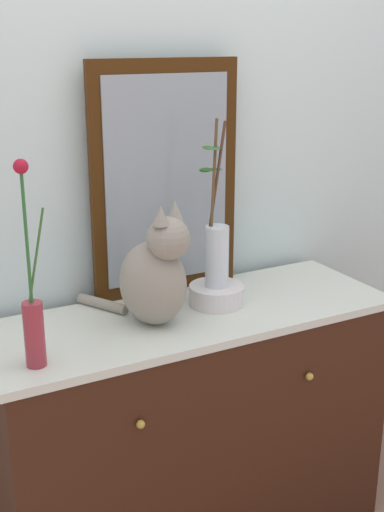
# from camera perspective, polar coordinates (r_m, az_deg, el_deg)

# --- Properties ---
(wall_back) EXTENTS (4.40, 0.08, 2.60)m
(wall_back) POSITION_cam_1_polar(r_m,az_deg,el_deg) (2.18, -3.79, 9.79)
(wall_back) COLOR silver
(wall_back) RESTS_ON ground_plane
(sideboard) EXTENTS (1.27, 0.47, 0.82)m
(sideboard) POSITION_cam_1_polar(r_m,az_deg,el_deg) (2.24, 0.00, -14.45)
(sideboard) COLOR #361A0E
(sideboard) RESTS_ON ground_plane
(mirror_leaning) EXTENTS (0.50, 0.03, 0.74)m
(mirror_leaning) POSITION_cam_1_polar(r_m,az_deg,el_deg) (2.12, -2.25, 6.49)
(mirror_leaning) COLOR #3B1E07
(mirror_leaning) RESTS_ON sideboard
(cat_sitting) EXTENTS (0.28, 0.39, 0.37)m
(cat_sitting) POSITION_cam_1_polar(r_m,az_deg,el_deg) (1.92, -3.19, -1.63)
(cat_sitting) COLOR gray
(cat_sitting) RESTS_ON sideboard
(vase_slim_green) EXTENTS (0.07, 0.05, 0.53)m
(vase_slim_green) POSITION_cam_1_polar(r_m,az_deg,el_deg) (1.72, -13.40, -5.04)
(vase_slim_green) COLOR maroon
(vase_slim_green) RESTS_ON sideboard
(bowl_porcelain) EXTENTS (0.17, 0.17, 0.06)m
(bowl_porcelain) POSITION_cam_1_polar(r_m,az_deg,el_deg) (2.10, 2.10, -3.31)
(bowl_porcelain) COLOR silver
(bowl_porcelain) RESTS_ON sideboard
(vase_glass_clear) EXTENTS (0.08, 0.14, 0.51)m
(vase_glass_clear) POSITION_cam_1_polar(r_m,az_deg,el_deg) (2.05, 2.10, 0.72)
(vase_glass_clear) COLOR silver
(vase_glass_clear) RESTS_ON bowl_porcelain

